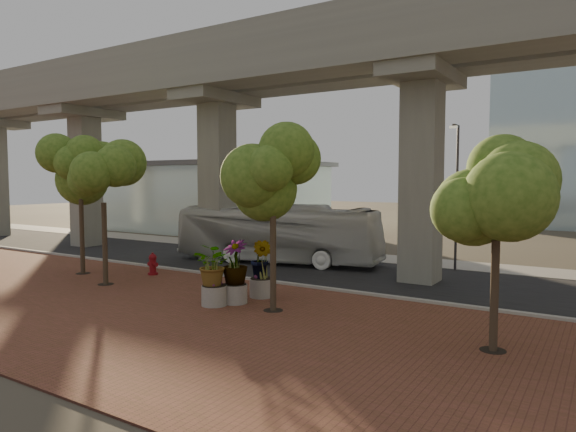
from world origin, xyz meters
The scene contains 18 objects.
ground centered at (0.00, 0.00, 0.00)m, with size 160.00×160.00×0.00m, color #3D392C.
brick_plaza centered at (0.00, -8.00, 0.03)m, with size 70.00×13.00×0.06m, color brown.
asphalt_road centered at (0.00, 2.00, 0.02)m, with size 90.00×8.00×0.04m, color black.
curb_strip centered at (0.00, -2.00, 0.08)m, with size 70.00×0.25×0.16m, color #9E9A93.
far_sidewalk centered at (0.00, 7.50, 0.03)m, with size 90.00×3.00×0.06m, color #9E9A93.
transit_viaduct centered at (0.00, 2.00, 7.29)m, with size 72.00×5.60×12.40m.
station_pavilion centered at (-20.00, 16.00, 3.22)m, with size 23.00×13.00×6.30m.
transit_bus centered at (-2.45, 2.94, 1.63)m, with size 2.75×11.70×3.26m, color silver.
fire_hydrant centered at (-5.50, -3.50, 0.58)m, with size 0.54×0.49×1.08m.
planter_front centered at (1.06, -6.61, 1.46)m, with size 2.09×2.09×2.30m.
planter_right centered at (1.50, -5.92, 1.50)m, with size 2.23×2.23×2.38m.
planter_left centered at (1.74, -4.56, 1.45)m, with size 2.09×2.09×2.30m.
street_tree_far_west centered at (-8.66, -5.13, 5.15)m, with size 3.82×3.82×6.85m.
street_tree_near_west centered at (-5.50, -6.26, 4.68)m, with size 3.45×3.45×6.21m.
street_tree_near_east centered at (3.32, -6.07, 4.88)m, with size 3.55×3.55×6.47m.
street_tree_far_east centered at (10.76, -6.43, 4.14)m, with size 3.68×3.68×5.77m.
streetlamp_west centered at (-8.10, 6.25, 5.29)m, with size 0.45×1.32×9.08m.
streetlamp_east centered at (6.64, 5.68, 4.32)m, with size 0.37×1.07×7.39m.
Camera 1 is at (13.34, -20.92, 4.69)m, focal length 32.00 mm.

